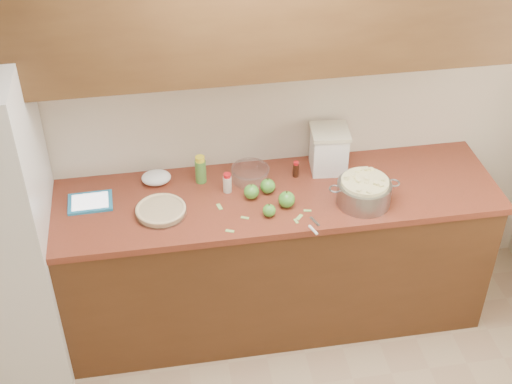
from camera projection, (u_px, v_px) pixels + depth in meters
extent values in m
plane|color=beige|center=(247.00, 104.00, 3.86)|extent=(3.60, 0.00, 3.60)
cube|color=#4A2915|center=(257.00, 261.00, 4.12)|extent=(2.60, 0.65, 0.88)
cube|color=maroon|center=(257.00, 198.00, 3.85)|extent=(2.64, 0.68, 0.04)
cube|color=#513418|center=(252.00, 1.00, 3.34)|extent=(2.60, 0.34, 0.70)
cylinder|color=silver|center=(161.00, 211.00, 3.70)|extent=(0.27, 0.27, 0.04)
cylinder|color=#DEBC8C|center=(161.00, 211.00, 3.69)|extent=(0.24, 0.24, 0.03)
torus|color=#DEBC8C|center=(161.00, 209.00, 3.69)|extent=(0.26, 0.26, 0.02)
cylinder|color=gray|center=(364.00, 193.00, 3.75)|extent=(0.29, 0.29, 0.12)
torus|color=gray|center=(335.00, 189.00, 3.70)|extent=(0.07, 0.07, 0.01)
torus|color=gray|center=(394.00, 183.00, 3.74)|extent=(0.07, 0.07, 0.01)
cylinder|color=#FFFBAB|center=(364.00, 190.00, 3.74)|extent=(0.25, 0.25, 0.13)
cube|color=white|center=(329.00, 151.00, 3.97)|extent=(0.21, 0.21, 0.23)
cube|color=beige|center=(330.00, 132.00, 3.89)|extent=(0.23, 0.23, 0.02)
cube|color=teal|center=(90.00, 202.00, 3.77)|extent=(0.24, 0.18, 0.01)
cube|color=white|center=(90.00, 201.00, 3.77)|extent=(0.19, 0.14, 0.00)
cube|color=gray|center=(315.00, 221.00, 3.66)|extent=(0.04, 0.08, 0.00)
cylinder|color=white|center=(313.00, 230.00, 3.59)|extent=(0.04, 0.07, 0.01)
cylinder|color=#4C8C38|center=(201.00, 171.00, 3.90)|extent=(0.06, 0.06, 0.14)
cylinder|color=yellow|center=(200.00, 159.00, 3.85)|extent=(0.05, 0.05, 0.03)
cylinder|color=beige|center=(227.00, 184.00, 3.84)|extent=(0.05, 0.05, 0.09)
cylinder|color=red|center=(227.00, 176.00, 3.80)|extent=(0.04, 0.04, 0.02)
cylinder|color=black|center=(296.00, 170.00, 3.95)|extent=(0.03, 0.03, 0.08)
cylinder|color=red|center=(296.00, 163.00, 3.93)|extent=(0.03, 0.03, 0.02)
cylinder|color=silver|center=(250.00, 174.00, 3.93)|extent=(0.20, 0.20, 0.08)
torus|color=silver|center=(250.00, 169.00, 3.91)|extent=(0.21, 0.21, 0.01)
ellipsoid|color=white|center=(156.00, 178.00, 3.91)|extent=(0.19, 0.17, 0.07)
sphere|color=#46922D|center=(251.00, 192.00, 3.79)|extent=(0.08, 0.08, 0.08)
cylinder|color=#3F2D19|center=(251.00, 185.00, 3.76)|extent=(0.01, 0.01, 0.01)
sphere|color=#46922D|center=(268.00, 186.00, 3.83)|extent=(0.08, 0.08, 0.08)
cylinder|color=#3F2D19|center=(268.00, 179.00, 3.81)|extent=(0.01, 0.01, 0.01)
sphere|color=#46922D|center=(269.00, 211.00, 3.67)|extent=(0.07, 0.07, 0.07)
cylinder|color=#3F2D19|center=(269.00, 204.00, 3.65)|extent=(0.01, 0.01, 0.01)
sphere|color=#46922D|center=(287.00, 199.00, 3.73)|extent=(0.09, 0.09, 0.09)
cylinder|color=#3F2D19|center=(287.00, 192.00, 3.70)|extent=(0.01, 0.01, 0.01)
cube|color=#94C760|center=(219.00, 207.00, 3.75)|extent=(0.03, 0.05, 0.00)
cube|color=#94C760|center=(299.00, 217.00, 3.68)|extent=(0.05, 0.05, 0.00)
cube|color=#94C760|center=(296.00, 221.00, 3.66)|extent=(0.02, 0.04, 0.00)
cube|color=#94C760|center=(230.00, 231.00, 3.59)|extent=(0.05, 0.03, 0.00)
cube|color=#94C760|center=(307.00, 211.00, 3.73)|extent=(0.04, 0.02, 0.00)
cube|color=#94C760|center=(245.00, 218.00, 3.68)|extent=(0.05, 0.03, 0.00)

